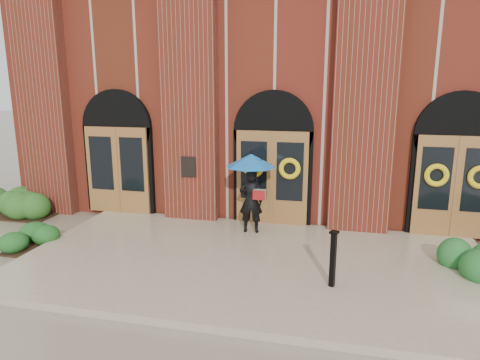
% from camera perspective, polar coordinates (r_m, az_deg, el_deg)
% --- Properties ---
extents(ground, '(90.00, 90.00, 0.00)m').
position_cam_1_polar(ground, '(9.28, 1.43, -11.80)').
color(ground, gray).
rests_on(ground, ground).
extents(landing, '(10.00, 5.30, 0.15)m').
position_cam_1_polar(landing, '(9.39, 1.62, -11.01)').
color(landing, tan).
rests_on(landing, ground).
extents(church_building, '(16.20, 12.53, 7.00)m').
position_cam_1_polar(church_building, '(17.14, 7.64, 11.50)').
color(church_building, '#5E1C14').
rests_on(church_building, ground).
extents(man_with_umbrella, '(1.35, 1.35, 2.02)m').
position_cam_1_polar(man_with_umbrella, '(10.63, 1.49, 0.28)').
color(man_with_umbrella, black).
rests_on(man_with_umbrella, landing).
extents(metal_post, '(0.19, 0.19, 1.08)m').
position_cam_1_polar(metal_post, '(8.19, 12.30, -10.09)').
color(metal_post, black).
rests_on(metal_post, landing).
extents(hedge_wall_left, '(2.84, 1.14, 0.73)m').
position_cam_1_polar(hedge_wall_left, '(14.69, -28.75, -2.58)').
color(hedge_wall_left, '#27531B').
rests_on(hedge_wall_left, ground).
extents(hedge_front_left, '(1.27, 1.09, 0.45)m').
position_cam_1_polar(hedge_front_left, '(11.30, -25.02, -7.24)').
color(hedge_front_left, '#1B511B').
rests_on(hedge_front_left, ground).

